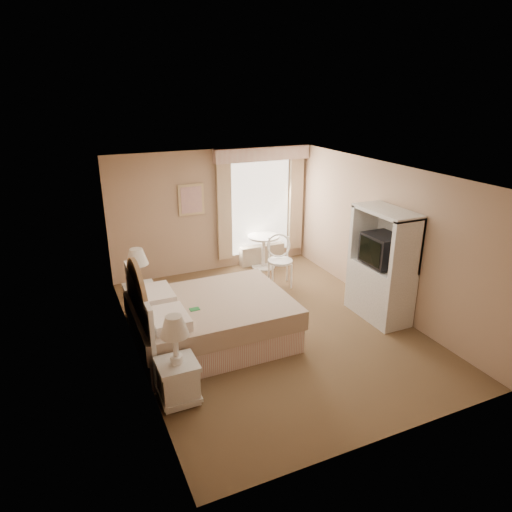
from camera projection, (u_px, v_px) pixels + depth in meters
name	position (u px, v px, depth m)	size (l,w,h in m)	color
room	(272.00, 254.00, 6.93)	(4.21, 5.51, 2.51)	brown
window	(262.00, 203.00, 9.57)	(2.05, 0.22, 2.51)	white
framed_art	(191.00, 200.00, 8.97)	(0.52, 0.04, 0.62)	#DAB986
bed	(205.00, 320.00, 6.78)	(2.29, 1.80, 1.59)	tan
nightstand_near	(177.00, 371.00, 5.50)	(0.48, 0.48, 1.15)	white
nightstand_far	(140.00, 293.00, 7.48)	(0.50, 0.50, 1.21)	white
round_table	(263.00, 246.00, 9.63)	(0.67, 0.67, 0.71)	white
cafe_chair	(280.00, 256.00, 8.78)	(0.58, 0.58, 0.99)	white
armoire	(381.00, 274.00, 7.47)	(0.56, 1.12, 1.86)	white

